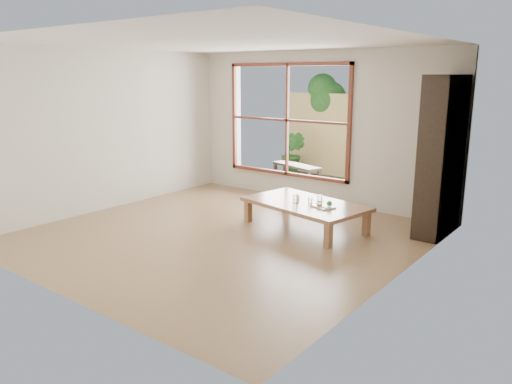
# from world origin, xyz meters

# --- Properties ---
(ground) EXTENTS (5.00, 5.00, 0.00)m
(ground) POSITION_xyz_m (0.00, 0.00, 0.00)
(ground) COLOR #916B48
(ground) RESTS_ON ground
(low_table) EXTENTS (1.92, 1.31, 0.39)m
(low_table) POSITION_xyz_m (0.71, 0.97, 0.34)
(low_table) COLOR tan
(low_table) RESTS_ON ground
(floor_cushion) EXTENTS (0.49, 0.49, 0.07)m
(floor_cushion) POSITION_xyz_m (-0.04, 1.84, 0.03)
(floor_cushion) COLOR white
(floor_cushion) RESTS_ON ground
(bookshelf) EXTENTS (0.35, 0.99, 2.20)m
(bookshelf) POSITION_xyz_m (2.30, 1.90, 1.10)
(bookshelf) COLOR #32251C
(bookshelf) RESTS_ON ground
(glass_tall) EXTENTS (0.07, 0.07, 0.14)m
(glass_tall) POSITION_xyz_m (0.62, 0.85, 0.46)
(glass_tall) COLOR silver
(glass_tall) RESTS_ON low_table
(glass_mid) EXTENTS (0.06, 0.06, 0.09)m
(glass_mid) POSITION_xyz_m (0.81, 0.95, 0.43)
(glass_mid) COLOR silver
(glass_mid) RESTS_ON low_table
(glass_short) EXTENTS (0.07, 0.07, 0.10)m
(glass_short) POSITION_xyz_m (0.85, 1.15, 0.43)
(glass_short) COLOR silver
(glass_short) RESTS_ON low_table
(glass_small) EXTENTS (0.06, 0.06, 0.07)m
(glass_small) POSITION_xyz_m (0.52, 1.06, 0.42)
(glass_small) COLOR silver
(glass_small) RESTS_ON low_table
(food_tray) EXTENTS (0.37, 0.32, 0.10)m
(food_tray) POSITION_xyz_m (1.07, 0.90, 0.41)
(food_tray) COLOR white
(food_tray) RESTS_ON low_table
(deck) EXTENTS (2.80, 2.00, 0.05)m
(deck) POSITION_xyz_m (-0.60, 3.56, 0.00)
(deck) COLOR #372F28
(deck) RESTS_ON ground
(garden_bench) EXTENTS (1.23, 0.69, 0.37)m
(garden_bench) POSITION_xyz_m (-1.06, 3.46, 0.34)
(garden_bench) COLOR #32251C
(garden_bench) RESTS_ON deck
(bamboo_fence) EXTENTS (2.80, 0.06, 1.80)m
(bamboo_fence) POSITION_xyz_m (-0.60, 4.56, 0.90)
(bamboo_fence) COLOR #DCC470
(bamboo_fence) RESTS_ON ground
(shrub_right) EXTENTS (0.84, 0.77, 0.80)m
(shrub_right) POSITION_xyz_m (0.18, 4.29, 0.43)
(shrub_right) COLOR #326726
(shrub_right) RESTS_ON deck
(shrub_left) EXTENTS (0.58, 0.48, 0.97)m
(shrub_left) POSITION_xyz_m (-1.55, 4.06, 0.51)
(shrub_left) COLOR #326726
(shrub_left) RESTS_ON deck
(garden_tree) EXTENTS (1.04, 0.85, 2.22)m
(garden_tree) POSITION_xyz_m (-1.28, 4.86, 1.63)
(garden_tree) COLOR #4C3D2D
(garden_tree) RESTS_ON ground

